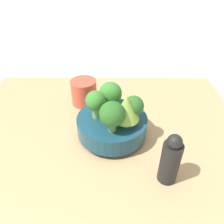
% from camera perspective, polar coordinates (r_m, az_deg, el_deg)
% --- Properties ---
extents(ground_plane, '(6.00, 6.00, 0.00)m').
position_cam_1_polar(ground_plane, '(0.70, -2.48, -6.56)').
color(ground_plane, silver).
extents(table, '(0.88, 0.68, 0.03)m').
position_cam_1_polar(table, '(0.69, -2.51, -5.56)').
color(table, tan).
rests_on(table, ground_plane).
extents(bowl, '(0.20, 0.20, 0.07)m').
position_cam_1_polar(bowl, '(0.64, -0.00, -3.44)').
color(bowl, navy).
rests_on(bowl, table).
extents(romanesco_piece_far, '(0.07, 0.07, 0.09)m').
position_cam_1_polar(romanesco_piece_far, '(0.56, 3.77, 1.06)').
color(romanesco_piece_far, '#7AB256').
rests_on(romanesco_piece_far, bowl).
extents(broccoli_floret_right, '(0.06, 0.06, 0.08)m').
position_cam_1_polar(broccoli_floret_right, '(0.59, -4.33, 2.70)').
color(broccoli_floret_right, '#7AB256').
rests_on(broccoli_floret_right, bowl).
extents(broccoli_floret_front, '(0.07, 0.07, 0.08)m').
position_cam_1_polar(broccoli_floret_front, '(0.64, -0.43, 4.77)').
color(broccoli_floret_front, '#609347').
rests_on(broccoli_floret_front, bowl).
extents(broccoli_floret_back, '(0.07, 0.07, 0.09)m').
position_cam_1_polar(broccoli_floret_back, '(0.54, 0.06, -0.68)').
color(broccoli_floret_back, '#609347').
rests_on(broccoli_floret_back, bowl).
extents(broccoli_floret_left, '(0.06, 0.06, 0.08)m').
position_cam_1_polar(broccoli_floret_left, '(0.58, 5.64, 1.25)').
color(broccoli_floret_left, '#6BA34C').
rests_on(broccoli_floret_left, bowl).
extents(cup, '(0.09, 0.09, 0.09)m').
position_cam_1_polar(cup, '(0.78, -7.30, 5.19)').
color(cup, '#C64C38').
rests_on(cup, table).
extents(pepper_mill, '(0.05, 0.05, 0.14)m').
position_cam_1_polar(pepper_mill, '(0.52, 15.01, -11.98)').
color(pepper_mill, black).
rests_on(pepper_mill, table).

